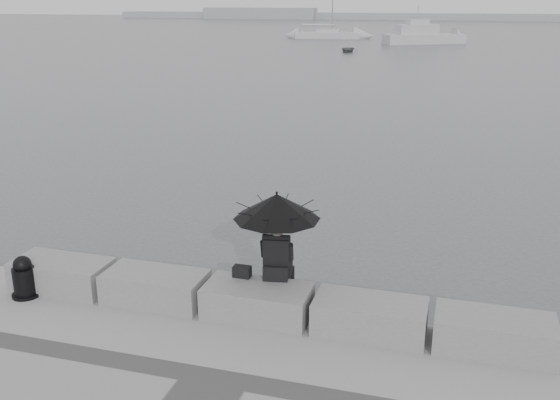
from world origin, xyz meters
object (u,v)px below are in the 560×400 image
(mooring_bollard, at_px, (24,279))
(sailboat_left, at_px, (328,34))
(seated_person, at_px, (277,215))
(dinghy, at_px, (348,49))
(motor_cruiser, at_px, (424,36))

(mooring_bollard, relative_size, sailboat_left, 0.05)
(seated_person, relative_size, sailboat_left, 0.11)
(seated_person, relative_size, mooring_bollard, 1.98)
(mooring_bollard, xyz_separation_m, sailboat_left, (-11.55, 76.69, -0.28))
(mooring_bollard, bearing_deg, dinghy, 95.12)
(mooring_bollard, relative_size, motor_cruiser, 0.07)
(mooring_bollard, height_order, motor_cruiser, motor_cruiser)
(mooring_bollard, height_order, dinghy, mooring_bollard)
(seated_person, distance_m, motor_cruiser, 69.03)
(dinghy, bearing_deg, motor_cruiser, 59.36)
(seated_person, xyz_separation_m, motor_cruiser, (-2.53, 68.98, -1.14))
(dinghy, bearing_deg, sailboat_left, 101.25)
(sailboat_left, bearing_deg, seated_person, -85.71)
(sailboat_left, relative_size, motor_cruiser, 1.34)
(mooring_bollard, distance_m, dinghy, 55.87)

